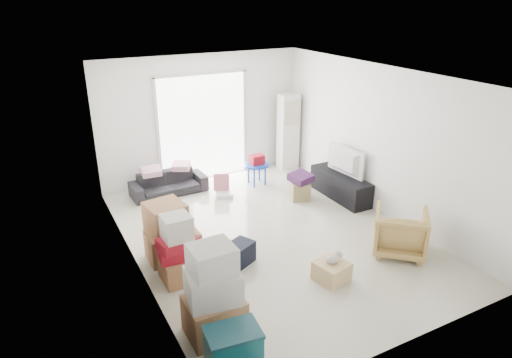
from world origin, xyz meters
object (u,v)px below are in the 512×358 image
object	(u,v)px
ac_tower	(288,132)
kids_table	(257,163)
wood_crate	(332,271)
tv_console	(340,186)
storage_bins	(234,355)
ottoman	(300,191)
armchair	(401,230)
sofa	(168,180)
television	(341,172)

from	to	relation	value
ac_tower	kids_table	distance (m)	1.30
wood_crate	tv_console	bearing A→B (deg)	50.15
storage_bins	tv_console	bearing A→B (deg)	39.79
ac_tower	tv_console	bearing A→B (deg)	-88.53
storage_bins	ottoman	xyz separation A→B (m)	(3.15, 3.56, -0.15)
storage_bins	armchair	bearing A→B (deg)	18.09
tv_console	ottoman	size ratio (longest dim) A/B	4.14
ac_tower	wood_crate	bearing A→B (deg)	-113.51
armchair	wood_crate	xyz separation A→B (m)	(-1.40, -0.12, -0.26)
armchair	storage_bins	xyz separation A→B (m)	(-3.42, -1.12, -0.07)
tv_console	sofa	bearing A→B (deg)	148.97
armchair	wood_crate	size ratio (longest dim) A/B	1.87
storage_bins	wood_crate	size ratio (longest dim) A/B	1.52
ottoman	wood_crate	world-z (taller)	ottoman
sofa	storage_bins	size ratio (longest dim) A/B	2.37
wood_crate	kids_table	bearing A→B (deg)	78.86
sofa	armchair	xyz separation A→B (m)	(2.51, -3.93, 0.10)
ac_tower	kids_table	xyz separation A→B (m)	(-1.11, -0.55, -0.40)
tv_console	television	distance (m)	0.31
television	ottoman	size ratio (longest dim) A/B	2.70
armchair	ac_tower	bearing A→B (deg)	-52.94
television	wood_crate	distance (m)	2.96
ac_tower	storage_bins	world-z (taller)	ac_tower
sofa	storage_bins	distance (m)	5.13
ottoman	tv_console	bearing A→B (deg)	-22.15
armchair	ottoman	world-z (taller)	armchair
sofa	wood_crate	size ratio (longest dim) A/B	3.60
ac_tower	sofa	bearing A→B (deg)	-177.08
armchair	ottoman	bearing A→B (deg)	-40.47
armchair	storage_bins	size ratio (longest dim) A/B	1.23
storage_bins	ottoman	size ratio (longest dim) A/B	1.81
television	wood_crate	bearing A→B (deg)	134.98
sofa	wood_crate	bearing A→B (deg)	-76.23
storage_bins	kids_table	size ratio (longest dim) A/B	0.99
ottoman	wood_crate	size ratio (longest dim) A/B	0.84
ottoman	kids_table	world-z (taller)	kids_table
kids_table	storage_bins	bearing A→B (deg)	-120.54
sofa	storage_bins	world-z (taller)	storage_bins
television	sofa	world-z (taller)	television
ac_tower	wood_crate	xyz separation A→B (m)	(-1.83, -4.20, -0.73)
armchair	ottoman	distance (m)	2.46
tv_console	sofa	size ratio (longest dim) A/B	0.96
television	tv_console	bearing A→B (deg)	-0.00
sofa	kids_table	xyz separation A→B (m)	(1.83, -0.40, 0.17)
sofa	kids_table	distance (m)	1.88
tv_console	television	world-z (taller)	television
sofa	ottoman	distance (m)	2.69
armchair	storage_bins	bearing A→B (deg)	61.13
ac_tower	ottoman	xyz separation A→B (m)	(-0.70, -1.64, -0.70)
sofa	armchair	world-z (taller)	armchair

